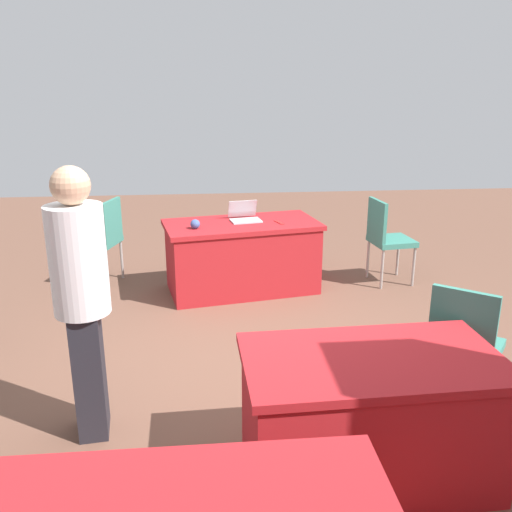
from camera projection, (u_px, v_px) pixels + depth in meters
ground_plane at (257, 363)px, 4.49m from camera, size 14.40×14.40×0.00m
table_foreground at (242, 256)px, 5.98m from camera, size 1.75×1.09×0.77m
table_mid_left at (369, 417)px, 3.12m from camera, size 1.46×0.84×0.77m
chair_near_front at (103, 236)px, 6.12m from camera, size 0.55×0.55×0.97m
chair_tucked_left at (464, 341)px, 3.67m from camera, size 0.62×0.62×0.95m
chair_aisle at (386, 235)px, 6.15m from camera, size 0.49×0.49×0.96m
person_attendee_standing at (81, 292)px, 3.33m from camera, size 0.38×0.38×1.75m
laptop_silver at (245, 217)px, 5.94m from camera, size 0.36×0.35×0.21m
yarn_ball at (195, 224)px, 5.60m from camera, size 0.10×0.10×0.10m
scissors_red at (279, 222)px, 5.85m from camera, size 0.09×0.18×0.01m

